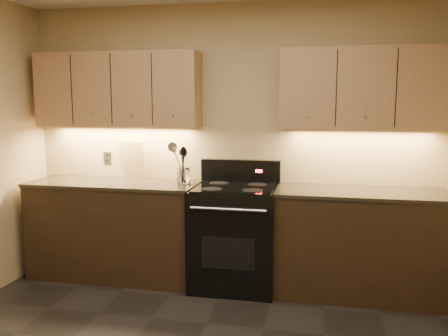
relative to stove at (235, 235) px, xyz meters
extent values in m
cube|color=tan|center=(-0.08, 0.32, 0.82)|extent=(4.00, 0.04, 2.60)
cube|color=black|center=(-1.18, 0.02, -0.03)|extent=(1.60, 0.60, 0.90)
cube|color=#3A3224|center=(-1.18, 0.02, 0.44)|extent=(1.62, 0.62, 0.03)
cube|color=black|center=(1.10, 0.02, -0.03)|extent=(1.44, 0.60, 0.90)
cube|color=#3A3224|center=(1.10, 0.02, 0.44)|extent=(1.46, 0.62, 0.03)
cube|color=black|center=(0.00, -0.01, -0.02)|extent=(0.76, 0.65, 0.92)
cube|color=black|center=(0.00, -0.01, 0.45)|extent=(0.70, 0.60, 0.01)
cube|color=black|center=(0.00, 0.28, 0.55)|extent=(0.76, 0.07, 0.22)
cube|color=red|center=(0.18, 0.24, 0.56)|extent=(0.06, 0.00, 0.03)
cylinder|color=silver|center=(0.00, -0.35, 0.32)|extent=(0.65, 0.02, 0.02)
cube|color=black|center=(0.00, -0.33, -0.07)|extent=(0.46, 0.00, 0.28)
cylinder|color=black|center=(-0.18, -0.16, 0.45)|extent=(0.18, 0.18, 0.00)
cylinder|color=black|center=(0.18, -0.16, 0.45)|extent=(0.18, 0.18, 0.00)
cylinder|color=black|center=(-0.18, 0.14, 0.45)|extent=(0.18, 0.18, 0.00)
cylinder|color=black|center=(0.18, 0.14, 0.45)|extent=(0.18, 0.18, 0.00)
cube|color=#A87654|center=(-1.18, 0.17, 1.32)|extent=(1.60, 0.30, 0.70)
cube|color=#A87654|center=(1.10, 0.17, 1.32)|extent=(1.44, 0.30, 0.70)
cube|color=#B2B5BA|center=(-1.38, 0.31, 0.64)|extent=(0.08, 0.01, 0.12)
cylinder|color=white|center=(-0.50, 0.06, 0.53)|extent=(0.14, 0.14, 0.15)
cylinder|color=white|center=(-0.50, 0.06, 0.46)|extent=(0.12, 0.12, 0.02)
cube|color=tan|center=(-1.10, 0.29, 0.64)|extent=(0.30, 0.13, 0.38)
camera|label=1|loc=(0.75, -4.13, 1.23)|focal=38.00mm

